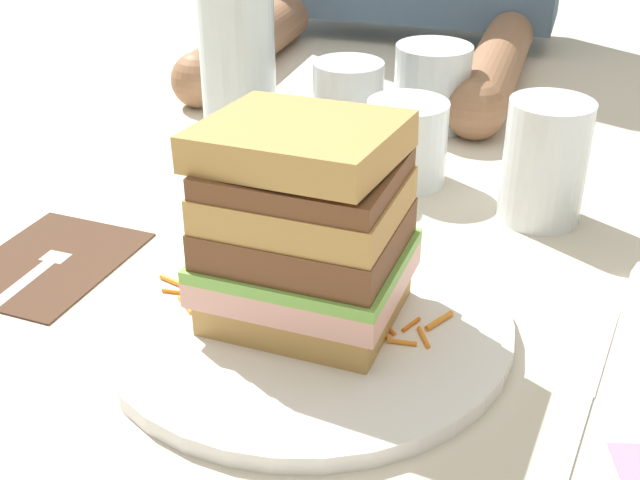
# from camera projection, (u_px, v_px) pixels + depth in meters

# --- Properties ---
(ground_plane) EXTENTS (3.00, 3.00, 0.00)m
(ground_plane) POSITION_uv_depth(u_px,v_px,m) (284.00, 328.00, 0.57)
(ground_plane) COLOR beige
(main_plate) EXTENTS (0.28, 0.28, 0.01)m
(main_plate) POSITION_uv_depth(u_px,v_px,m) (306.00, 320.00, 0.56)
(main_plate) COLOR white
(main_plate) RESTS_ON ground_plane
(sandwich) EXTENTS (0.13, 0.12, 0.14)m
(sandwich) POSITION_uv_depth(u_px,v_px,m) (305.00, 226.00, 0.53)
(sandwich) COLOR tan
(sandwich) RESTS_ON main_plate
(carrot_shred_0) EXTENTS (0.03, 0.02, 0.00)m
(carrot_shred_0) POSITION_uv_depth(u_px,v_px,m) (206.00, 292.00, 0.58)
(carrot_shred_0) COLOR orange
(carrot_shred_0) RESTS_ON main_plate
(carrot_shred_1) EXTENTS (0.02, 0.02, 0.00)m
(carrot_shred_1) POSITION_uv_depth(u_px,v_px,m) (185.00, 305.00, 0.57)
(carrot_shred_1) COLOR orange
(carrot_shred_1) RESTS_ON main_plate
(carrot_shred_2) EXTENTS (0.02, 0.01, 0.00)m
(carrot_shred_2) POSITION_uv_depth(u_px,v_px,m) (196.00, 297.00, 0.58)
(carrot_shred_2) COLOR orange
(carrot_shred_2) RESTS_ON main_plate
(carrot_shred_3) EXTENTS (0.03, 0.01, 0.00)m
(carrot_shred_3) POSITION_uv_depth(u_px,v_px,m) (177.00, 283.00, 0.59)
(carrot_shred_3) COLOR orange
(carrot_shred_3) RESTS_ON main_plate
(carrot_shred_4) EXTENTS (0.02, 0.01, 0.00)m
(carrot_shred_4) POSITION_uv_depth(u_px,v_px,m) (237.00, 294.00, 0.58)
(carrot_shred_4) COLOR orange
(carrot_shred_4) RESTS_ON main_plate
(carrot_shred_5) EXTENTS (0.02, 0.01, 0.00)m
(carrot_shred_5) POSITION_uv_depth(u_px,v_px,m) (178.00, 290.00, 0.58)
(carrot_shred_5) COLOR orange
(carrot_shred_5) RESTS_ON main_plate
(carrot_shred_6) EXTENTS (0.01, 0.03, 0.00)m
(carrot_shred_6) POSITION_uv_depth(u_px,v_px,m) (200.00, 300.00, 0.57)
(carrot_shred_6) COLOR orange
(carrot_shred_6) RESTS_ON main_plate
(carrot_shred_7) EXTENTS (0.02, 0.02, 0.00)m
(carrot_shred_7) POSITION_uv_depth(u_px,v_px,m) (208.00, 282.00, 0.59)
(carrot_shred_7) COLOR orange
(carrot_shred_7) RESTS_ON main_plate
(carrot_shred_8) EXTENTS (0.01, 0.02, 0.00)m
(carrot_shred_8) POSITION_uv_depth(u_px,v_px,m) (184.00, 287.00, 0.59)
(carrot_shred_8) COLOR orange
(carrot_shred_8) RESTS_ON main_plate
(carrot_shred_9) EXTENTS (0.01, 0.02, 0.00)m
(carrot_shred_9) POSITION_uv_depth(u_px,v_px,m) (411.00, 325.00, 0.55)
(carrot_shred_9) COLOR orange
(carrot_shred_9) RESTS_ON main_plate
(carrot_shred_10) EXTENTS (0.02, 0.02, 0.00)m
(carrot_shred_10) POSITION_uv_depth(u_px,v_px,m) (439.00, 321.00, 0.55)
(carrot_shred_10) COLOR orange
(carrot_shred_10) RESTS_ON main_plate
(carrot_shred_11) EXTENTS (0.01, 0.02, 0.00)m
(carrot_shred_11) POSITION_uv_depth(u_px,v_px,m) (424.00, 336.00, 0.54)
(carrot_shred_11) COLOR orange
(carrot_shred_11) RESTS_ON main_plate
(carrot_shred_12) EXTENTS (0.02, 0.02, 0.00)m
(carrot_shred_12) POSITION_uv_depth(u_px,v_px,m) (380.00, 332.00, 0.54)
(carrot_shred_12) COLOR orange
(carrot_shred_12) RESTS_ON main_plate
(carrot_shred_13) EXTENTS (0.02, 0.00, 0.00)m
(carrot_shred_13) POSITION_uv_depth(u_px,v_px,m) (402.00, 342.00, 0.53)
(carrot_shred_13) COLOR orange
(carrot_shred_13) RESTS_ON main_plate
(carrot_shred_14) EXTENTS (0.02, 0.02, 0.00)m
(carrot_shred_14) POSITION_uv_depth(u_px,v_px,m) (386.00, 325.00, 0.55)
(carrot_shred_14) COLOR orange
(carrot_shred_14) RESTS_ON main_plate
(napkin_dark) EXTENTS (0.11, 0.14, 0.00)m
(napkin_dark) POSITION_uv_depth(u_px,v_px,m) (49.00, 262.00, 0.64)
(napkin_dark) COLOR #4C3323
(napkin_dark) RESTS_ON ground_plane
(fork) EXTENTS (0.02, 0.17, 0.00)m
(fork) POSITION_uv_depth(u_px,v_px,m) (30.00, 273.00, 0.62)
(fork) COLOR silver
(fork) RESTS_ON napkin_dark
(knife) EXTENTS (0.04, 0.20, 0.00)m
(knife) POSITION_uv_depth(u_px,v_px,m) (581.00, 395.00, 0.50)
(knife) COLOR silver
(knife) RESTS_ON ground_plane
(juice_glass) EXTENTS (0.07, 0.07, 0.10)m
(juice_glass) POSITION_uv_depth(u_px,v_px,m) (544.00, 165.00, 0.69)
(juice_glass) COLOR white
(juice_glass) RESTS_ON ground_plane
(water_bottle) EXTENTS (0.07, 0.07, 0.27)m
(water_bottle) POSITION_uv_depth(u_px,v_px,m) (235.00, 17.00, 0.81)
(water_bottle) COLOR silver
(water_bottle) RESTS_ON ground_plane
(empty_tumbler_0) EXTENTS (0.07, 0.07, 0.08)m
(empty_tumbler_0) POSITION_uv_depth(u_px,v_px,m) (406.00, 142.00, 0.75)
(empty_tumbler_0) COLOR silver
(empty_tumbler_0) RESTS_ON ground_plane
(empty_tumbler_1) EXTENTS (0.08, 0.08, 0.09)m
(empty_tumbler_1) POSITION_uv_depth(u_px,v_px,m) (432.00, 86.00, 0.87)
(empty_tumbler_1) COLOR silver
(empty_tumbler_1) RESTS_ON ground_plane
(empty_tumbler_2) EXTENTS (0.07, 0.07, 0.08)m
(empty_tumbler_2) POSITION_uv_depth(u_px,v_px,m) (348.00, 104.00, 0.83)
(empty_tumbler_2) COLOR silver
(empty_tumbler_2) RESTS_ON ground_plane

